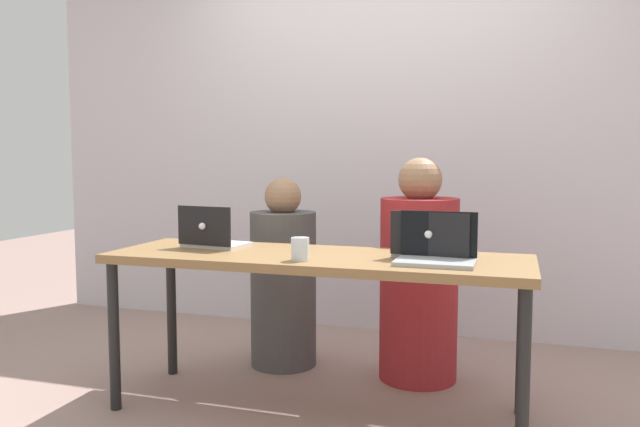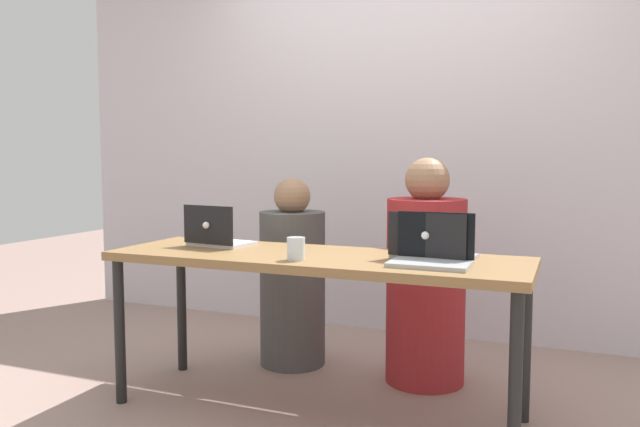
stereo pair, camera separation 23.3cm
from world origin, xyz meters
The scene contains 9 objects.
ground_plane centered at (0.00, 0.00, 0.00)m, with size 12.00×12.00×0.00m, color gray.
back_wall centered at (0.00, 1.47, 1.35)m, with size 4.91×0.10×2.69m, color silver.
desk centered at (0.00, 0.00, 0.66)m, with size 1.89×0.60×0.73m.
person_on_left centered at (-0.38, 0.58, 0.47)m, with size 0.44×0.44×1.05m.
person_on_right centered at (0.38, 0.58, 0.52)m, with size 0.46×0.46×1.16m.
laptop_back_right centered at (0.51, 0.07, 0.77)m, with size 0.36×0.26×0.21m.
laptop_front_right centered at (0.54, -0.07, 0.77)m, with size 0.32×0.24×0.21m.
laptop_back_left centered at (-0.55, 0.07, 0.77)m, with size 0.32×0.25×0.20m.
water_glass_center centered at (-0.01, -0.17, 0.77)m, with size 0.08×0.08×0.10m.
Camera 2 is at (1.07, -2.56, 1.16)m, focal length 35.00 mm.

